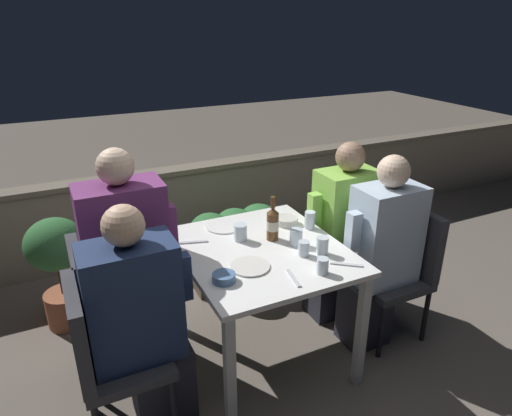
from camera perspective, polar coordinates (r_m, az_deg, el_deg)
name	(u,v)px	position (r m, az deg, el deg)	size (l,w,h in m)	color
ground_plane	(261,353)	(3.03, 0.65, -17.72)	(16.00, 16.00, 0.00)	#665B51
parapet_wall	(181,207)	(4.14, -9.39, 0.09)	(9.00, 0.18, 0.75)	gray
dining_table	(262,263)	(2.64, 0.71, -6.87)	(0.89, 1.00, 0.75)	white
planter_hedge	(237,241)	(3.60, -2.33, -4.12)	(0.76, 0.47, 0.59)	brown
chair_left_near	(103,350)	(2.37, -18.64, -16.46)	(0.42, 0.42, 0.87)	#333338
person_navy_jumper	(142,322)	(2.33, -14.05, -13.66)	(0.50, 0.26, 1.23)	#282833
chair_left_far	(101,303)	(2.69, -18.79, -11.16)	(0.42, 0.42, 0.87)	#333338
person_purple_stripe	(133,268)	(2.62, -15.10, -7.29)	(0.51, 0.26, 1.37)	#282833
chair_right_near	(402,262)	(3.08, 17.78, -6.41)	(0.42, 0.42, 0.87)	#333338
person_blue_shirt	(380,253)	(2.91, 15.19, -5.49)	(0.48, 0.26, 1.25)	#282833
chair_right_far	(362,240)	(3.29, 13.15, -3.93)	(0.42, 0.42, 0.87)	#333338
person_green_blouse	(340,232)	(3.13, 10.49, -2.95)	(0.48, 0.26, 1.24)	#282833
beer_bottle	(273,223)	(2.65, 2.10, -1.93)	(0.07, 0.07, 0.27)	brown
plate_0	(250,266)	(2.41, -0.77, -7.32)	(0.21, 0.21, 0.01)	silver
plate_1	(224,226)	(2.86, -4.04, -2.23)	(0.23, 0.23, 0.01)	white
bowl_0	(224,277)	(2.29, -4.04, -8.60)	(0.12, 0.12, 0.04)	#4C709E
bowl_1	(287,220)	(2.88, 3.89, -1.54)	(0.14, 0.14, 0.05)	beige
glass_cup_0	(240,232)	(2.67, -1.96, -3.07)	(0.08, 0.08, 0.10)	silver
glass_cup_1	(296,237)	(2.62, 5.04, -3.64)	(0.07, 0.07, 0.10)	silver
glass_cup_2	(323,266)	(2.37, 8.32, -7.18)	(0.06, 0.06, 0.09)	silver
glass_cup_3	(322,246)	(2.54, 8.30, -4.69)	(0.07, 0.07, 0.10)	silver
glass_cup_4	(310,220)	(2.83, 6.75, -1.51)	(0.06, 0.06, 0.11)	silver
glass_cup_5	(304,248)	(2.52, 6.00, -5.04)	(0.06, 0.06, 0.09)	silver
fork_0	(293,278)	(2.32, 4.71, -8.69)	(0.05, 0.17, 0.01)	silver
fork_1	(346,264)	(2.48, 11.22, -6.93)	(0.15, 0.12, 0.01)	silver
fork_2	(193,242)	(2.68, -7.85, -4.24)	(0.17, 0.07, 0.01)	silver
potted_plant	(58,262)	(3.27, -23.49, -6.19)	(0.38, 0.38, 0.78)	#9E5638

